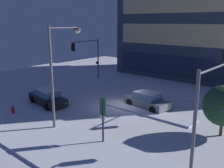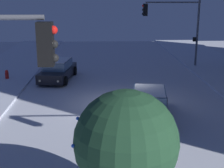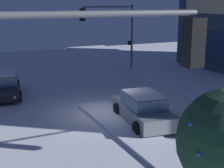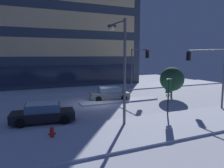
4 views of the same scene
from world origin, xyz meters
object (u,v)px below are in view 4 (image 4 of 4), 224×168
object	(u,v)px
traffic_light_corner_near_right	(207,65)
street_lamp_arched	(120,57)
car_near	(43,113)
fire_hydrant	(52,133)
decorated_tree_median	(172,79)
parking_info_sign	(168,92)
car_far	(109,94)
traffic_light_corner_far_right	(138,61)

from	to	relation	value
traffic_light_corner_near_right	street_lamp_arched	world-z (taller)	street_lamp_arched
car_near	street_lamp_arched	xyz separation A→B (m)	(5.37, -2.44, 4.27)
street_lamp_arched	fire_hydrant	xyz separation A→B (m)	(-5.27, -1.27, -4.61)
car_near	decorated_tree_median	world-z (taller)	decorated_tree_median
car_near	parking_info_sign	bearing A→B (deg)	-6.73
car_far	traffic_light_corner_near_right	distance (m)	10.74
parking_info_sign	decorated_tree_median	size ratio (longest dim) A/B	0.86
car_far	decorated_tree_median	xyz separation A→B (m)	(7.41, -1.77, 1.53)
traffic_light_corner_near_right	street_lamp_arched	distance (m)	10.77
street_lamp_arched	decorated_tree_median	world-z (taller)	street_lamp_arched
street_lamp_arched	parking_info_sign	size ratio (longest dim) A/B	2.40
street_lamp_arched	traffic_light_corner_near_right	bearing A→B (deg)	-77.76
car_far	car_near	bearing A→B (deg)	43.36
car_near	parking_info_sign	distance (m)	10.18
car_far	parking_info_sign	distance (m)	8.44
traffic_light_corner_far_right	traffic_light_corner_near_right	xyz separation A→B (m)	(1.91, -10.32, -0.12)
decorated_tree_median	car_near	bearing A→B (deg)	-166.07
car_far	traffic_light_corner_far_right	size ratio (longest dim) A/B	0.78
parking_info_sign	traffic_light_corner_far_right	bearing A→B (deg)	-19.16
traffic_light_corner_far_right	fire_hydrant	xyz separation A→B (m)	(-13.95, -13.33, -3.84)
car_far	traffic_light_corner_far_right	distance (m)	8.13
car_near	car_far	distance (m)	9.70
car_near	traffic_light_corner_far_right	bearing A→B (deg)	42.32
traffic_light_corner_near_right	decorated_tree_median	bearing A→B (deg)	7.73
car_near	traffic_light_corner_near_right	bearing A→B (deg)	5.41
fire_hydrant	traffic_light_corner_far_right	bearing A→B (deg)	43.69
traffic_light_corner_near_right	car_far	bearing A→B (deg)	51.95
car_near	car_far	world-z (taller)	same
decorated_tree_median	traffic_light_corner_near_right	bearing A→B (deg)	-82.27
car_far	traffic_light_corner_far_right	bearing A→B (deg)	-138.29
street_lamp_arched	decorated_tree_median	size ratio (longest dim) A/B	2.08
parking_info_sign	car_far	bearing A→B (deg)	12.92
car_near	parking_info_sign	xyz separation A→B (m)	(9.77, -2.56, 1.33)
traffic_light_corner_far_right	parking_info_sign	distance (m)	13.09
traffic_light_corner_far_right	parking_info_sign	size ratio (longest dim) A/B	1.89
decorated_tree_median	car_far	bearing A→B (deg)	166.57
traffic_light_corner_near_right	street_lamp_arched	size ratio (longest dim) A/B	0.76
traffic_light_corner_far_right	decorated_tree_median	bearing A→B (deg)	12.56
car_near	traffic_light_corner_far_right	size ratio (longest dim) A/B	0.82
traffic_light_corner_far_right	fire_hydrant	distance (m)	19.68
car_far	traffic_light_corner_far_right	world-z (taller)	traffic_light_corner_far_right
parking_info_sign	traffic_light_corner_near_right	bearing A→B (deg)	-73.12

